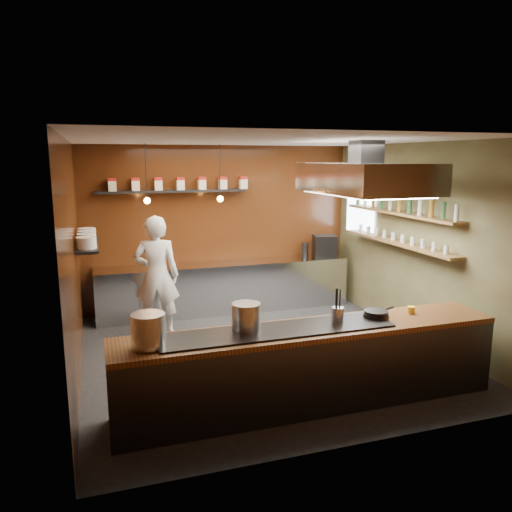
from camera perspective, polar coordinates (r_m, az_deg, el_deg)
name	(u,v)px	position (r m, az deg, el deg)	size (l,w,h in m)	color
floor	(264,353)	(7.34, 0.94, -11.03)	(5.00, 5.00, 0.00)	black
back_wall	(221,228)	(9.28, -4.06, 3.24)	(5.00, 5.00, 0.00)	#3E1F0B
left_wall	(73,262)	(6.55, -20.17, -0.70)	(5.00, 5.00, 0.00)	#3E1F0B
right_wall	(418,242)	(8.07, 18.02, 1.54)	(5.00, 5.00, 0.00)	#4A452A
ceiling	(265,140)	(6.80, 1.02, 13.09)	(5.00, 5.00, 0.00)	silver
window_pane	(360,206)	(9.41, 11.83, 5.59)	(1.00, 1.00, 0.00)	white
prep_counter	(226,287)	(9.17, -3.47, -3.54)	(4.60, 0.65, 0.90)	silver
pass_counter	(310,366)	(5.78, 6.20, -12.37)	(4.40, 0.72, 0.94)	#38383D
tin_shelf	(172,191)	(8.90, -9.58, 7.31)	(2.60, 0.26, 0.04)	black
plate_shelf	(87,245)	(7.52, -18.74, 1.23)	(0.30, 1.40, 0.04)	black
bottle_shelf_upper	(399,213)	(8.17, 16.05, 4.74)	(0.26, 2.80, 0.04)	brown
bottle_shelf_lower	(398,243)	(8.23, 15.87, 1.49)	(0.26, 2.80, 0.04)	brown
extractor_hood	(365,178)	(6.98, 12.37, 8.73)	(1.20, 2.00, 0.72)	#38383D
pendant_left	(147,197)	(8.19, -12.35, 6.56)	(0.10, 0.10, 0.95)	black
pendant_right	(220,196)	(8.39, -4.12, 6.89)	(0.10, 0.10, 0.95)	black
storage_tins	(180,184)	(8.92, -8.64, 8.19)	(2.43, 0.13, 0.22)	beige
plate_stacks	(87,238)	(7.51, -18.79, 1.98)	(0.26, 1.16, 0.16)	silver
bottles	(400,204)	(8.15, 16.10, 5.72)	(0.06, 2.66, 0.24)	silver
wine_glasses	(398,237)	(8.22, 15.90, 2.07)	(0.07, 2.37, 0.13)	silver
stockpot_large	(148,330)	(5.06, -12.21, -8.27)	(0.34, 0.34, 0.33)	silver
stockpot_small	(246,317)	(5.41, -1.13, -6.94)	(0.32, 0.32, 0.30)	silver
utensil_crock	(337,315)	(5.74, 9.29, -6.66)	(0.13, 0.13, 0.17)	silver
frying_pan	(376,314)	(6.04, 13.58, -6.43)	(0.46, 0.30, 0.07)	black
butter_jar	(411,310)	(6.34, 17.28, -5.90)	(0.10, 0.10, 0.09)	yellow
espresso_machine	(325,246)	(9.64, 7.87, 1.12)	(0.42, 0.40, 0.42)	black
chef	(157,276)	(7.98, -11.27, -2.23)	(0.70, 0.46, 1.91)	white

